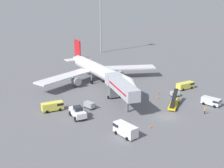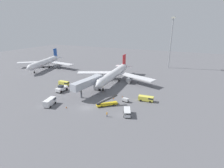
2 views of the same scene
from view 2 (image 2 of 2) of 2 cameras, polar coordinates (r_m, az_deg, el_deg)
ground_plane at (r=60.02m, az=-8.36°, el=-7.71°), size 300.00×300.00×0.00m
airplane_at_gate at (r=84.80m, az=0.76°, el=3.31°), size 39.95×40.16×10.95m
jet_bridge at (r=69.97m, az=-7.46°, el=0.47°), size 5.41×16.39×6.54m
pushback_tug at (r=76.07m, az=-16.09°, el=-1.42°), size 2.64×5.41×2.72m
belt_loader_truck at (r=60.77m, az=-1.65°, el=-6.33°), size 6.54×6.43×3.42m
service_van_outer_right at (r=64.45m, az=-19.53°, el=-5.41°), size 3.15×5.59×2.38m
service_van_far_left at (r=54.61m, az=4.94°, el=-9.11°), size 3.47×4.91×1.88m
service_van_near_left at (r=65.16m, az=11.11°, el=-4.61°), size 5.52×2.51×1.89m
service_van_mid_left at (r=82.91m, az=-15.32°, el=0.26°), size 4.99×2.10×2.09m
baggage_cart_outer_left at (r=76.30m, az=-11.77°, el=-1.32°), size 2.12×3.02×1.59m
baggage_cart_near_right at (r=63.73m, az=4.40°, el=-5.16°), size 2.47×1.70×1.38m
ground_crew_worker_foreground at (r=53.80m, az=-1.65°, el=-9.77°), size 0.43×0.43×1.63m
safety_cone_alpha at (r=61.18m, az=-14.66°, el=-7.31°), size 0.39×0.39×0.60m
safety_cone_bravo at (r=66.17m, az=0.47°, el=-4.61°), size 0.41×0.41×0.62m
safety_cone_charlie at (r=67.90m, az=3.41°, el=-4.01°), size 0.40×0.40×0.61m
airplane_background at (r=120.13m, az=-20.90°, el=6.66°), size 37.29×37.42×10.63m
apron_light_mast at (r=117.25m, az=18.85°, el=15.03°), size 2.40×2.40×31.01m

